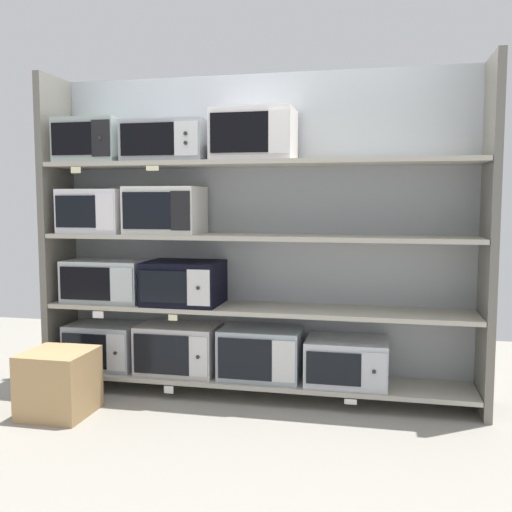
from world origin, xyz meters
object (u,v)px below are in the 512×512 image
object	(u,v)px
microwave_7	(165,210)
microwave_0	(104,346)
microwave_4	(106,281)
microwave_9	(169,142)
microwave_2	(261,353)
microwave_10	(254,135)
microwave_3	(347,361)
shipping_carton	(59,383)
microwave_5	(184,283)
microwave_8	(95,142)
microwave_1	(178,349)
microwave_6	(97,211)

from	to	relation	value
microwave_7	microwave_0	bearing A→B (deg)	-180.00
microwave_4	microwave_9	bearing A→B (deg)	-0.00
microwave_2	microwave_10	xyz separation A→B (m)	(-0.05, 0.00, 1.45)
microwave_3	shipping_carton	world-z (taller)	microwave_3
microwave_10	shipping_carton	world-z (taller)	microwave_10
microwave_3	shipping_carton	size ratio (longest dim) A/B	1.32
microwave_3	microwave_10	world-z (taller)	microwave_10
microwave_0	microwave_4	bearing A→B (deg)	-0.04
microwave_3	microwave_5	bearing A→B (deg)	-180.00
microwave_7	microwave_5	bearing A→B (deg)	0.08
microwave_4	microwave_5	size ratio (longest dim) A/B	1.11
microwave_3	microwave_10	xyz separation A→B (m)	(-0.62, -0.00, 1.47)
microwave_9	microwave_8	bearing A→B (deg)	179.98
microwave_8	microwave_10	bearing A→B (deg)	-0.01
microwave_10	shipping_carton	xyz separation A→B (m)	(-1.12, -0.58, -1.55)
microwave_0	microwave_1	size ratio (longest dim) A/B	0.91
microwave_1	microwave_5	xyz separation A→B (m)	(0.05, 0.00, 0.46)
microwave_4	microwave_3	bearing A→B (deg)	0.01
microwave_5	microwave_6	bearing A→B (deg)	180.00
microwave_4	microwave_6	bearing A→B (deg)	179.74
microwave_1	microwave_10	bearing A→B (deg)	0.02
microwave_0	microwave_9	world-z (taller)	microwave_9
microwave_6	microwave_8	bearing A→B (deg)	-178.34
microwave_8	microwave_10	distance (m)	1.13
microwave_8	microwave_0	bearing A→B (deg)	-0.36
microwave_8	microwave_9	bearing A→B (deg)	-0.02
microwave_5	microwave_9	distance (m)	0.96
microwave_0	microwave_1	distance (m)	0.57
microwave_6	microwave_10	xyz separation A→B (m)	(1.13, -0.00, 0.50)
microwave_5	microwave_7	distance (m)	0.51
microwave_1	microwave_7	xyz separation A→B (m)	(-0.08, 0.00, 0.96)
microwave_2	microwave_8	bearing A→B (deg)	179.99
microwave_4	microwave_7	world-z (taller)	microwave_7
microwave_0	microwave_6	xyz separation A→B (m)	(-0.02, 0.00, 0.96)
shipping_carton	microwave_1	bearing A→B (deg)	45.21
microwave_2	microwave_0	bearing A→B (deg)	179.99
microwave_6	microwave_10	distance (m)	1.24
microwave_10	microwave_9	bearing A→B (deg)	-179.99
microwave_6	microwave_1	bearing A→B (deg)	-0.04
microwave_4	microwave_5	distance (m)	0.58
microwave_2	microwave_4	distance (m)	1.21
microwave_2	microwave_7	size ratio (longest dim) A/B	1.09
microwave_0	microwave_8	bearing A→B (deg)	179.64
microwave_3	microwave_1	bearing A→B (deg)	-179.98
microwave_8	microwave_7	bearing A→B (deg)	-0.02
microwave_3	microwave_6	size ratio (longest dim) A/B	1.18
microwave_7	shipping_carton	bearing A→B (deg)	-130.48
microwave_0	microwave_2	distance (m)	1.15
microwave_4	microwave_10	distance (m)	1.46
microwave_8	microwave_1	bearing A→B (deg)	-0.03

